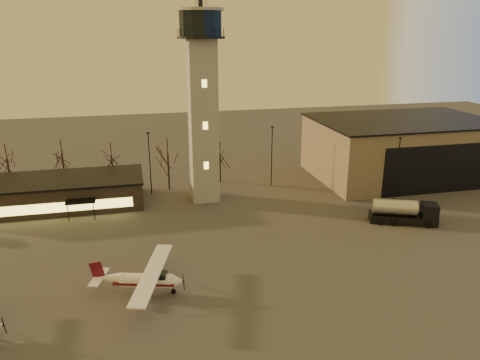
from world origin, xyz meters
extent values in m
plane|color=#3C3A38|center=(0.00, 0.00, 0.00)|extent=(220.00, 220.00, 0.00)
cube|color=gray|center=(0.00, 30.00, 12.00)|extent=(4.00, 4.00, 24.00)
cylinder|color=black|center=(0.00, 30.00, 24.15)|extent=(6.80, 6.80, 0.30)
cylinder|color=black|center=(0.00, 30.00, 26.00)|extent=(6.00, 6.00, 3.40)
cylinder|color=gray|center=(0.00, 30.00, 27.90)|extent=(6.60, 6.60, 0.40)
cube|color=#836F56|center=(36.00, 34.00, 5.00)|extent=(30.00, 20.00, 10.00)
cube|color=black|center=(36.00, 34.00, 10.15)|extent=(30.60, 20.60, 0.30)
cube|color=black|center=(36.00, 23.98, 4.00)|extent=(18.00, 0.10, 8.00)
cube|color=black|center=(-22.00, 32.00, 2.00)|extent=(25.00, 10.00, 4.00)
cube|color=black|center=(-22.00, 32.00, 4.15)|extent=(25.40, 10.40, 0.30)
cube|color=#FCD558|center=(-22.00, 26.98, 1.60)|extent=(22.00, 0.08, 1.40)
cube|color=black|center=(-18.00, 26.00, 2.60)|extent=(4.00, 2.00, 0.20)
cylinder|color=black|center=(-8.00, 34.00, 5.00)|extent=(0.16, 0.16, 10.00)
cube|color=black|center=(-8.00, 34.00, 10.05)|extent=(0.50, 0.25, 0.18)
cylinder|color=black|center=(12.00, 34.00, 5.00)|extent=(0.16, 0.16, 10.00)
cube|color=black|center=(12.00, 34.00, 10.05)|extent=(0.50, 0.25, 0.18)
cylinder|color=black|center=(28.00, 22.00, 5.00)|extent=(0.16, 0.16, 10.00)
cube|color=black|center=(28.00, 22.00, 10.05)|extent=(0.50, 0.25, 0.18)
cylinder|color=black|center=(-30.00, 40.00, 2.87)|extent=(0.28, 0.28, 5.74)
cylinder|color=black|center=(-14.00, 40.00, 2.62)|extent=(0.28, 0.28, 5.25)
cylinder|color=black|center=(-5.00, 36.00, 3.08)|extent=(0.28, 0.28, 6.16)
cylinder|color=black|center=(4.00, 38.00, 2.48)|extent=(0.28, 0.28, 4.97)
cylinder|color=black|center=(-22.00, 42.00, 2.80)|extent=(0.28, 0.28, 5.60)
cylinder|color=white|center=(-10.00, 4.24, 1.41)|extent=(5.40, 2.85, 1.47)
cone|color=white|center=(-7.07, 3.39, 1.41)|extent=(1.37, 1.63, 1.40)
cone|color=white|center=(-13.69, 5.30, 1.58)|extent=(2.95, 1.94, 1.24)
cube|color=black|center=(-8.91, 3.93, 1.92)|extent=(1.96, 1.61, 0.79)
cube|color=#530B1C|center=(-10.22, 4.30, 1.36)|extent=(6.29, 3.14, 0.25)
cube|color=white|center=(-9.46, 4.08, 2.30)|extent=(5.06, 12.42, 0.16)
cube|color=white|center=(-14.67, 5.58, 1.70)|extent=(2.01, 3.87, 0.09)
cube|color=#530B1C|center=(-14.78, 5.61, 2.49)|extent=(1.53, 0.52, 1.92)
cube|color=black|center=(24.86, 14.47, 0.57)|extent=(9.15, 5.73, 1.15)
cube|color=black|center=(27.94, 13.19, 1.98)|extent=(2.85, 3.02, 1.88)
cube|color=black|center=(28.61, 12.90, 2.30)|extent=(0.86, 1.87, 1.04)
cylinder|color=#B8B9BD|center=(23.70, 14.96, 2.19)|extent=(6.24, 4.28, 2.19)
camera|label=1|loc=(-10.45, -38.00, 25.38)|focal=35.00mm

